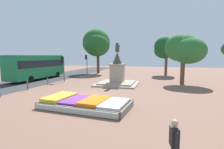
{
  "coord_description": "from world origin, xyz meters",
  "views": [
    {
      "loc": [
        6.03,
        -13.06,
        3.43
      ],
      "look_at": [
        1.43,
        3.57,
        1.57
      ],
      "focal_mm": 28.0,
      "sensor_mm": 36.0,
      "label": 1
    }
  ],
  "objects": [
    {
      "name": "park_tree_far_right",
      "position": [
        -5.99,
        18.95,
        5.72
      ],
      "size": [
        5.42,
        5.71,
        8.53
      ],
      "color": "#4C3823",
      "rests_on": "ground_plane"
    },
    {
      "name": "flower_planter",
      "position": [
        1.25,
        -2.62,
        0.27
      ],
      "size": [
        6.08,
        3.48,
        0.64
      ],
      "color": "#38281C",
      "rests_on": "ground_plane"
    },
    {
      "name": "kerb_bollard_north",
      "position": [
        -6.9,
        4.79,
        0.43
      ],
      "size": [
        0.17,
        0.17,
        0.81
      ],
      "color": "slate",
      "rests_on": "ground_plane"
    },
    {
      "name": "traffic_light_far_corner",
      "position": [
        -6.47,
        15.3,
        2.47
      ],
      "size": [
        0.42,
        0.31,
        3.58
      ],
      "color": "#4C5156",
      "rests_on": "ground_plane"
    },
    {
      "name": "ground_plane",
      "position": [
        0.0,
        0.0,
        0.0
      ],
      "size": [
        84.37,
        84.37,
        0.0
      ],
      "primitive_type": "plane",
      "color": "brown"
    },
    {
      "name": "pedestrian_with_handbag",
      "position": [
        6.49,
        -7.87,
        0.91
      ],
      "size": [
        0.28,
        0.56,
        1.59
      ],
      "color": "#338C4C",
      "rests_on": "ground_plane"
    },
    {
      "name": "statue_monument",
      "position": [
        1.14,
        6.94,
        1.08
      ],
      "size": [
        4.82,
        4.82,
        4.99
      ],
      "color": "gray",
      "rests_on": "ground_plane"
    },
    {
      "name": "park_tree_behind_statue",
      "position": [
        6.65,
        19.49,
        4.78
      ],
      "size": [
        3.63,
        4.36,
        6.7
      ],
      "color": "brown",
      "rests_on": "ground_plane"
    },
    {
      "name": "kerb_bollard_mid_b",
      "position": [
        -6.86,
        1.47,
        0.54
      ],
      "size": [
        0.16,
        0.16,
        1.04
      ],
      "color": "#4C5156",
      "rests_on": "ground_plane"
    },
    {
      "name": "kerb_bollard_mid_a",
      "position": [
        -6.73,
        -1.82,
        0.42
      ],
      "size": [
        0.12,
        0.12,
        0.8
      ],
      "color": "slate",
      "rests_on": "ground_plane"
    },
    {
      "name": "traffic_light_mid_block",
      "position": [
        -6.28,
        7.32,
        2.29
      ],
      "size": [
        0.41,
        0.29,
        3.31
      ],
      "color": "#4C5156",
      "rests_on": "ground_plane"
    },
    {
      "name": "park_tree_street_side",
      "position": [
        8.81,
        9.83,
        4.28
      ],
      "size": [
        4.77,
        3.95,
        6.03
      ],
      "color": "brown",
      "rests_on": "ground_plane"
    },
    {
      "name": "city_bus",
      "position": [
        -10.98,
        8.15,
        1.99
      ],
      "size": [
        2.74,
        9.69,
        3.48
      ],
      "color": "#197A47",
      "rests_on": "ground_plane"
    }
  ]
}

